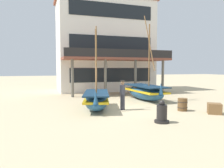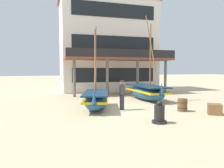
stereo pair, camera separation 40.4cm
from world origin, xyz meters
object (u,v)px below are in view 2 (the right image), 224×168
(capstan_winch, at_px, (159,114))
(harbor_building_main, at_px, (108,46))
(fishing_boat_centre_large, at_px, (96,99))
(cargo_crate, at_px, (215,109))
(fisherman_by_hull, at_px, (122,95))
(fishing_boat_near_left, at_px, (146,92))
(wooden_barrel, at_px, (182,105))

(capstan_winch, distance_m, harbor_building_main, 15.34)
(fishing_boat_centre_large, bearing_deg, cargo_crate, -30.15)
(capstan_winch, bearing_deg, fisherman_by_hull, 99.70)
(fishing_boat_centre_large, bearing_deg, fishing_boat_near_left, 29.11)
(capstan_winch, xyz_separation_m, harbor_building_main, (1.78, 14.58, 4.41))
(wooden_barrel, bearing_deg, harbor_building_main, 93.28)
(wooden_barrel, relative_size, cargo_crate, 1.07)
(fishing_boat_near_left, bearing_deg, cargo_crate, -78.88)
(capstan_winch, xyz_separation_m, wooden_barrel, (2.50, 1.94, -0.04))
(cargo_crate, relative_size, harbor_building_main, 0.06)
(capstan_winch, relative_size, harbor_building_main, 0.10)
(fishing_boat_near_left, height_order, fisherman_by_hull, fishing_boat_near_left)
(harbor_building_main, bearing_deg, fishing_boat_centre_large, -109.14)
(fishing_boat_near_left, xyz_separation_m, harbor_building_main, (-0.70, 8.20, 4.18))
(fishing_boat_near_left, relative_size, fisherman_by_hull, 3.71)
(fisherman_by_hull, xyz_separation_m, capstan_winch, (0.56, -3.27, -0.45))
(fisherman_by_hull, bearing_deg, harbor_building_main, 78.33)
(fisherman_by_hull, bearing_deg, wooden_barrel, -23.52)
(wooden_barrel, distance_m, harbor_building_main, 13.42)
(harbor_building_main, bearing_deg, cargo_crate, -82.57)
(fishing_boat_centre_large, height_order, capstan_winch, fishing_boat_centre_large)
(fisherman_by_hull, distance_m, capstan_winch, 3.35)
(fishing_boat_near_left, relative_size, cargo_crate, 9.53)
(capstan_winch, xyz_separation_m, cargo_crate, (3.58, 0.74, -0.11))
(fishing_boat_near_left, relative_size, wooden_barrel, 8.92)
(fishing_boat_near_left, distance_m, cargo_crate, 5.76)
(fisherman_by_hull, distance_m, harbor_building_main, 12.21)
(fishing_boat_centre_large, relative_size, fisherman_by_hull, 2.85)
(wooden_barrel, xyz_separation_m, cargo_crate, (1.08, -1.20, -0.08))
(fishing_boat_near_left, xyz_separation_m, fishing_boat_centre_large, (-4.39, -2.45, -0.06))
(fishing_boat_near_left, bearing_deg, wooden_barrel, -89.64)
(fishing_boat_near_left, height_order, wooden_barrel, fishing_boat_near_left)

